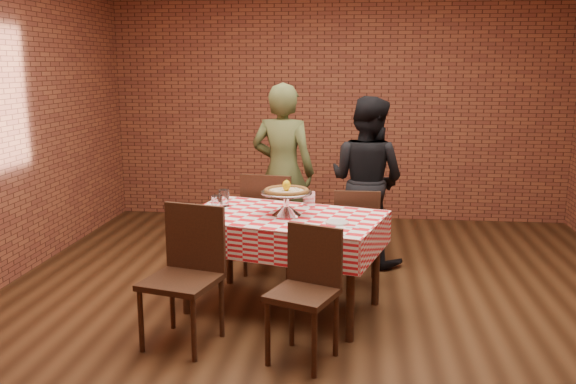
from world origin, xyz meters
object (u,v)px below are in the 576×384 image
Objects in this scene: chair_near_right at (302,297)px; chair_near_left at (181,279)px; chair_far_left at (273,222)px; diner_black at (367,181)px; diner_olive at (283,172)px; condiment_caddy at (309,199)px; table at (283,263)px; water_glass_right at (224,198)px; pizza_stand at (287,203)px; water_glass_left at (217,204)px; chair_far_right at (356,236)px; pizza at (286,191)px.

chair_near_left is at bearing -168.51° from chair_near_right.
chair_near_left is 1.61m from chair_far_left.
diner_black is (0.42, 2.11, 0.36)m from chair_near_right.
diner_olive reaches higher than chair_far_left.
diner_olive is (-0.34, 1.03, 0.03)m from condiment_caddy.
table is 1.69× the size of chair_near_right.
chair_far_left is (0.30, 0.63, -0.36)m from water_glass_right.
pizza_stand is 2.95× the size of water_glass_left.
condiment_caddy is 0.16× the size of chair_far_right.
pizza reaches higher than chair_near_right.
water_glass_right is 0.08× the size of diner_black.
chair_far_left is at bearing 102.87° from table.
condiment_caddy is (0.68, 0.05, 0.00)m from water_glass_right.
pizza_stand is 0.42× the size of chair_far_left.
diner_black is at bearing 63.98° from pizza_stand.
pizza_stand is at bearing 125.00° from chair_near_right.
table is 0.87m from chair_near_right.
pizza is 0.39× the size of chair_far_right.
condiment_caddy is at bearing 62.24° from pizza_stand.
pizza_stand reaches higher than chair_near_right.
diner_olive is at bearing 96.78° from table.
chair_far_right is (0.33, 1.48, -0.00)m from chair_near_right.
diner_olive reaches higher than table.
diner_black is (0.65, 1.27, 0.42)m from table.
water_glass_right reaches higher than chair_far_right.
water_glass_left is at bearing 96.40° from chair_near_left.
chair_near_right is 0.50× the size of diner_olive.
chair_far_right is 0.73m from diner_black.
water_glass_left is 0.74m from condiment_caddy.
chair_far_left reaches higher than chair_near_left.
chair_far_right is 1.08m from diner_olive.
pizza_stand is at bearing 113.50° from chair_far_left.
chair_near_left is (-0.63, -0.69, -0.38)m from pizza_stand.
table is 0.57m from pizza.
table is 10.87× the size of water_glass_left.
water_glass_left reaches higher than chair_near_right.
diner_olive is at bearing 26.61° from diner_black.
water_glass_left is (-0.54, 0.01, -0.11)m from pizza.
chair_far_left is at bearing -17.27° from chair_far_right.
condiment_caddy is 0.16× the size of chair_near_right.
chair_near_left is (-0.78, -0.98, -0.36)m from condiment_caddy.
diner_black reaches higher than chair_far_right.
water_glass_right is at bearing 156.23° from pizza.
water_glass_left is 0.14× the size of chair_far_left.
pizza is 0.55m from water_glass_left.
condiment_caddy is at bearing 65.41° from chair_near_left.
diner_olive reaches higher than pizza_stand.
chair_far_left reaches higher than chair_near_right.
diner_black is (0.81, -0.05, -0.06)m from diner_olive.
water_glass_right is 0.08× the size of diner_olive.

